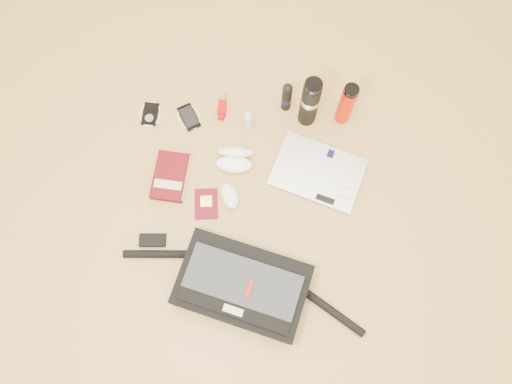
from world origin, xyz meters
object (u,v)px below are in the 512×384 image
book (171,177)px  thermos_red (346,104)px  laptop (318,173)px  messenger_bag (242,286)px  thermos_black (310,102)px

book → thermos_red: (0.74, 0.26, 0.10)m
laptop → book: size_ratio=1.89×
thermos_red → messenger_bag: bearing=-121.7°
thermos_black → thermos_red: (0.15, 0.00, -0.03)m
book → thermos_black: (0.58, 0.26, 0.13)m
messenger_bag → thermos_red: thermos_red is taller
thermos_black → thermos_red: 0.16m
thermos_black → thermos_red: size_ratio=1.19×
thermos_black → thermos_red: thermos_black is taller
messenger_bag → thermos_black: size_ratio=3.18×
laptop → thermos_red: 0.31m
laptop → book: bearing=-156.8°
messenger_bag → thermos_black: (0.29, 0.73, 0.09)m
messenger_bag → laptop: messenger_bag is taller
laptop → thermos_red: bearing=88.1°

